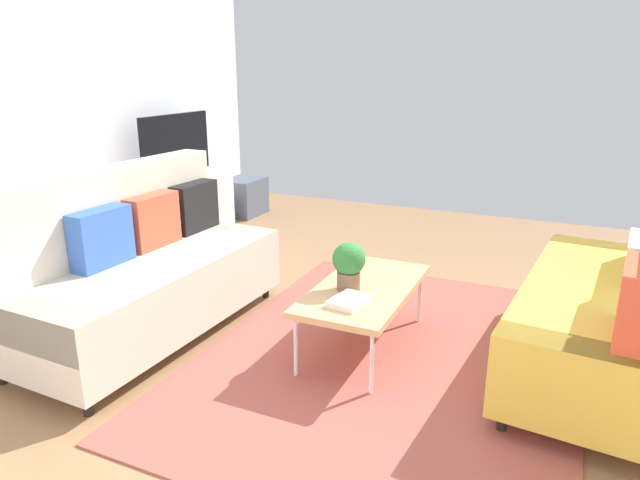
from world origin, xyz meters
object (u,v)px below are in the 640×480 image
at_px(vase_0, 132,177).
at_px(coffee_table, 364,291).
at_px(tv_console, 179,208).
at_px(couch_green, 618,305).
at_px(storage_trunk, 244,197).
at_px(vase_1, 147,176).
at_px(bottle_0, 165,172).
at_px(table_book_0, 350,301).
at_px(potted_plant, 349,264).
at_px(couch_beige, 142,268).
at_px(bottle_1, 172,170).
at_px(tv, 176,147).

bearing_deg(vase_0, coffee_table, -108.95).
relative_size(tv_console, vase_0, 7.14).
height_order(couch_green, tv_console, couch_green).
bearing_deg(vase_0, storage_trunk, -5.10).
xyz_separation_m(storage_trunk, vase_1, (-1.49, 0.15, 0.50)).
bearing_deg(coffee_table, vase_1, 67.40).
bearing_deg(couch_green, coffee_table, 106.53).
distance_m(tv_console, bottle_0, 0.48).
distance_m(table_book_0, vase_0, 2.93).
height_order(vase_0, bottle_0, bottle_0).
bearing_deg(table_book_0, vase_1, 62.40).
height_order(couch_green, storage_trunk, couch_green).
relative_size(coffee_table, vase_0, 5.61).
bearing_deg(potted_plant, tv_console, 58.00).
relative_size(storage_trunk, bottle_0, 2.54).
bearing_deg(tv_console, couch_green, -106.81).
height_order(couch_beige, vase_0, couch_beige).
height_order(vase_1, bottle_1, bottle_1).
bearing_deg(potted_plant, tv, 57.80).
distance_m(couch_green, potted_plant, 1.54).
distance_m(storage_trunk, table_book_0, 3.83).
xyz_separation_m(tv, table_book_0, (-1.78, -2.59, -0.51)).
distance_m(tv_console, tv, 0.63).
bearing_deg(storage_trunk, table_book_0, -138.90).
bearing_deg(storage_trunk, tv_console, 174.81).
xyz_separation_m(couch_beige, coffee_table, (0.38, -1.42, -0.06)).
xyz_separation_m(couch_beige, bottle_1, (1.76, 1.13, 0.29)).
distance_m(couch_green, tv_console, 4.20).
height_order(couch_green, vase_1, couch_green).
bearing_deg(bottle_1, couch_green, -105.44).
bearing_deg(table_book_0, potted_plant, 23.54).
relative_size(couch_green, vase_1, 13.07).
bearing_deg(couch_green, vase_1, 84.05).
height_order(coffee_table, tv, tv).
distance_m(coffee_table, table_book_0, 0.29).
distance_m(couch_green, storage_trunk, 4.55).
relative_size(storage_trunk, vase_1, 3.45).
height_order(couch_beige, tv_console, couch_beige).
bearing_deg(tv_console, table_book_0, -124.25).
relative_size(tv_console, tv, 1.40).
height_order(couch_beige, bottle_1, couch_beige).
bearing_deg(couch_beige, table_book_0, 95.78).
xyz_separation_m(tv, vase_0, (-0.58, 0.07, -0.21)).
relative_size(coffee_table, potted_plant, 3.66).
relative_size(coffee_table, vase_1, 7.29).
distance_m(tv_console, potted_plant, 2.99).
xyz_separation_m(vase_1, bottle_0, (0.16, -0.09, 0.03)).
height_order(potted_plant, table_book_0, potted_plant).
xyz_separation_m(couch_green, tv, (1.21, 4.00, 0.51)).
xyz_separation_m(couch_beige, tv, (1.87, 1.15, 0.50)).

